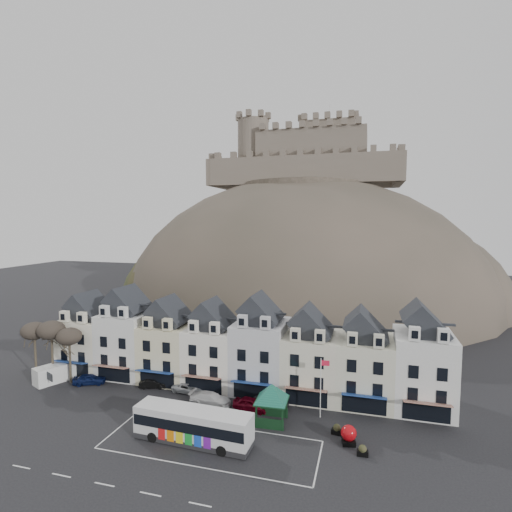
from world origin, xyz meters
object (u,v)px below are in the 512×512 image
Objects in this scene: bus_shelter at (272,393)px; bus at (193,424)px; car_charcoal at (271,402)px; car_silver at (188,388)px; white_van at (55,373)px; car_black at (153,383)px; car_maroon at (251,404)px; car_white at (210,399)px; car_navy at (89,379)px; red_buoy at (349,434)px; flagpole at (321,384)px.

bus is at bearing -141.54° from bus_shelter.
car_silver is at bearing 82.98° from car_charcoal.
car_black is at bearing 32.10° from white_van.
car_charcoal is at bearing -110.08° from car_black.
car_maroon is 2.44m from car_charcoal.
car_white is at bearing -120.78° from car_black.
bus_shelter is 1.65× the size of car_navy.
car_charcoal is (2.08, 1.28, -0.04)m from car_maroon.
white_van reaches higher than car_black.
bus is 2.19× the size of white_van.
car_black is (14.55, 1.90, -0.60)m from white_van.
car_black is 0.83× the size of car_maroon.
red_buoy is 0.44× the size of car_maroon.
car_charcoal is (-6.22, 0.78, -3.32)m from flagpole.
bus is 15.10m from flagpole.
car_charcoal is at bearing 25.91° from white_van.
car_charcoal is at bearing 60.91° from bus.
car_charcoal is (-9.59, 5.54, -0.29)m from red_buoy.
bus_shelter reaches higher than white_van.
white_van is 1.29× the size of car_maroon.
car_white is at bearing -177.88° from flagpole.
car_silver is at bearing 30.16° from white_van.
car_charcoal reaches higher than car_black.
red_buoy is 22.25m from car_silver.
bus is 1.78× the size of flagpole.
white_van is (-37.56, 0.10, -2.83)m from flagpole.
white_van is (-25.45, 8.87, -0.74)m from bus.
bus_shelter reaches higher than red_buoy.
car_charcoal is (7.38, 1.28, -0.04)m from car_white.
white_van is 29.28m from car_maroon.
bus_shelter is 27.33m from car_navy.
flagpole reaches higher than bus_shelter.
car_navy is at bearing 157.55° from bus.
car_silver is (19.75, 1.90, -0.60)m from white_van.
white_van reaches higher than car_silver.
flagpole reaches higher than bus.
car_navy is (-35.59, 5.38, -0.27)m from red_buoy.
car_white is 1.18× the size of car_maroon.
bus_shelter is at bearing 43.88° from bus.
red_buoy is 17.50m from car_white.
flagpole is 13.99m from car_white.
flagpole reaches higher than car_white.
bus_shelter is 1.63× the size of car_charcoal.
car_black is at bearing 75.87° from car_white.
car_navy reaches higher than car_silver.
bus is 2.92× the size of car_silver.
car_white is at bearing 162.30° from bus_shelter.
white_van is at bearing 89.30° from car_white.
flagpole is 23.35m from car_black.
car_white is at bearing 98.82° from car_charcoal.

